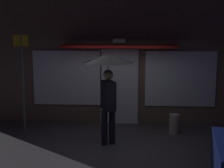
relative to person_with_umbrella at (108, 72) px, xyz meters
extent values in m
plane|color=#423F44|center=(0.18, -0.35, -1.78)|extent=(18.00, 18.00, 0.00)
cube|color=brown|center=(0.18, 2.00, 0.18)|extent=(9.23, 0.30, 3.92)
cube|color=white|center=(0.18, 1.83, -0.68)|extent=(1.10, 0.04, 2.20)
cube|color=white|center=(-1.35, 1.83, -0.43)|extent=(2.02, 0.04, 1.60)
cube|color=white|center=(1.95, 1.83, -0.43)|extent=(2.02, 0.04, 1.60)
cube|color=white|center=(0.18, 1.75, 0.67)|extent=(0.36, 0.16, 0.12)
cube|color=maroon|center=(0.18, 1.50, 0.52)|extent=(3.20, 0.70, 0.08)
cylinder|color=black|center=(0.09, 0.04, -1.35)|extent=(0.15, 0.15, 0.86)
cylinder|color=black|center=(-0.09, -0.04, -1.35)|extent=(0.15, 0.15, 0.86)
cube|color=black|center=(0.00, 0.00, -0.57)|extent=(0.41, 0.52, 0.70)
cube|color=silver|center=(-0.12, 0.05, -0.57)|extent=(0.08, 0.14, 0.56)
cube|color=red|center=(-0.12, 0.06, -0.59)|extent=(0.04, 0.06, 0.45)
sphere|color=tan|center=(0.00, 0.00, -0.07)|extent=(0.24, 0.24, 0.24)
cylinder|color=slate|center=(0.00, 0.00, -0.05)|extent=(0.02, 0.02, 0.96)
cone|color=black|center=(0.00, 0.00, 0.32)|extent=(1.21, 1.21, 0.21)
cylinder|color=#595B60|center=(-2.38, 0.92, -0.42)|extent=(0.07, 0.07, 2.72)
cube|color=gold|center=(-2.38, 0.90, 0.69)|extent=(0.40, 0.02, 0.30)
cylinder|color=#B2A899|center=(1.70, 0.96, -1.52)|extent=(0.27, 0.27, 0.52)
camera|label=1|loc=(0.60, -7.84, 1.02)|focal=53.97mm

